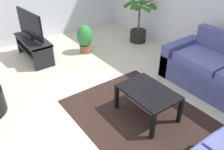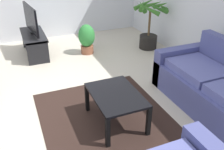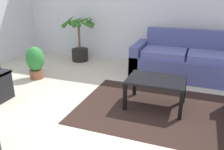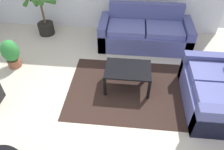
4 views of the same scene
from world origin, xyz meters
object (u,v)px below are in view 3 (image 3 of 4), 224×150
coffee_table (156,83)px  potted_palm (80,40)px  couch_main (186,62)px  potted_plant_small (35,62)px

coffee_table → potted_palm: bearing=140.9°
couch_main → potted_palm: (-2.48, 0.28, 0.21)m
coffee_table → potted_palm: potted_palm is taller
coffee_table → potted_plant_small: (-2.41, 0.37, -0.04)m
coffee_table → couch_main: bearing=77.3°
couch_main → potted_palm: size_ratio=1.92×
potted_plant_small → potted_palm: bearing=79.3°
coffee_table → potted_palm: 2.78m
couch_main → coffee_table: (-0.33, -1.47, 0.07)m
couch_main → potted_plant_small: couch_main is taller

